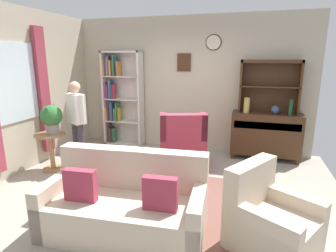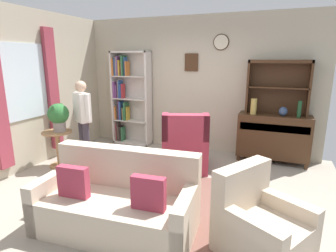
# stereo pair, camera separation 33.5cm
# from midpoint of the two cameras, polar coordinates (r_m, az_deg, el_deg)

# --- Properties ---
(ground_plane) EXTENTS (5.40, 4.60, 0.02)m
(ground_plane) POSITION_cam_midpoint_polar(r_m,az_deg,el_deg) (4.36, 0.01, -12.86)
(ground_plane) COLOR #9E9384
(wall_back) EXTENTS (5.00, 0.09, 2.80)m
(wall_back) POSITION_cam_midpoint_polar(r_m,az_deg,el_deg) (5.95, 7.66, 8.50)
(wall_back) COLOR #BCB299
(wall_back) RESTS_ON ground_plane
(wall_left) EXTENTS (0.16, 4.20, 2.80)m
(wall_left) POSITION_cam_midpoint_polar(r_m,az_deg,el_deg) (5.38, -25.98, 6.61)
(wall_left) COLOR #BCB299
(wall_left) RESTS_ON ground_plane
(area_rug) EXTENTS (2.85, 1.92, 0.01)m
(area_rug) POSITION_cam_midpoint_polar(r_m,az_deg,el_deg) (4.04, 1.13, -14.93)
(area_rug) COLOR brown
(area_rug) RESTS_ON ground_plane
(bookshelf) EXTENTS (0.90, 0.30, 2.10)m
(bookshelf) POSITION_cam_midpoint_polar(r_m,az_deg,el_deg) (6.38, -6.74, 5.89)
(bookshelf) COLOR silver
(bookshelf) RESTS_ON ground_plane
(sideboard) EXTENTS (1.30, 0.45, 0.92)m
(sideboard) POSITION_cam_midpoint_polar(r_m,az_deg,el_deg) (5.67, 22.49, -1.94)
(sideboard) COLOR #422816
(sideboard) RESTS_ON ground_plane
(sideboard_hutch) EXTENTS (1.10, 0.26, 1.00)m
(sideboard_hutch) POSITION_cam_midpoint_polar(r_m,az_deg,el_deg) (5.60, 23.47, 8.75)
(sideboard_hutch) COLOR #422816
(sideboard_hutch) RESTS_ON sideboard
(vase_tall) EXTENTS (0.11, 0.11, 0.30)m
(vase_tall) POSITION_cam_midpoint_polar(r_m,az_deg,el_deg) (5.48, 18.95, 3.84)
(vase_tall) COLOR tan
(vase_tall) RESTS_ON sideboard
(vase_round) EXTENTS (0.15, 0.15, 0.17)m
(vase_round) POSITION_cam_midpoint_polar(r_m,az_deg,el_deg) (5.50, 24.31, 2.74)
(vase_round) COLOR #33476B
(vase_round) RESTS_ON sideboard
(bottle_wine) EXTENTS (0.07, 0.07, 0.30)m
(bottle_wine) POSITION_cam_midpoint_polar(r_m,az_deg,el_deg) (5.49, 27.09, 3.10)
(bottle_wine) COLOR #194223
(bottle_wine) RESTS_ON sideboard
(couch_floral) EXTENTS (1.86, 0.98, 0.90)m
(couch_floral) POSITION_cam_midpoint_polar(r_m,az_deg,el_deg) (3.33, -7.37, -15.63)
(couch_floral) COLOR beige
(couch_floral) RESTS_ON ground_plane
(armchair_floral) EXTENTS (1.05, 1.04, 0.88)m
(armchair_floral) POSITION_cam_midpoint_polar(r_m,az_deg,el_deg) (3.16, 21.58, -18.86)
(armchair_floral) COLOR beige
(armchair_floral) RESTS_ON ground_plane
(wingback_chair) EXTENTS (1.00, 1.01, 1.05)m
(wingback_chair) POSITION_cam_midpoint_polar(r_m,az_deg,el_deg) (4.91, 5.49, -4.79)
(wingback_chair) COLOR #A33347
(wingback_chair) RESTS_ON ground_plane
(plant_stand) EXTENTS (0.52, 0.52, 0.67)m
(plant_stand) POSITION_cam_midpoint_polar(r_m,az_deg,el_deg) (5.36, -20.09, -3.70)
(plant_stand) COLOR #997047
(plant_stand) RESTS_ON ground_plane
(potted_plant_large) EXTENTS (0.37, 0.37, 0.51)m
(potted_plant_large) POSITION_cam_midpoint_polar(r_m,az_deg,el_deg) (5.21, -20.00, 2.07)
(potted_plant_large) COLOR gray
(potted_plant_large) RESTS_ON plant_stand
(person_reading) EXTENTS (0.49, 0.34, 1.56)m
(person_reading) POSITION_cam_midpoint_polar(r_m,az_deg,el_deg) (5.21, -15.43, 1.81)
(person_reading) COLOR #38333D
(person_reading) RESTS_ON ground_plane
(coffee_table) EXTENTS (0.80, 0.50, 0.42)m
(coffee_table) POSITION_cam_midpoint_polar(r_m,az_deg,el_deg) (4.04, -1.64, -9.42)
(coffee_table) COLOR #422816
(coffee_table) RESTS_ON ground_plane
(book_stack) EXTENTS (0.17, 0.15, 0.09)m
(book_stack) POSITION_cam_midpoint_polar(r_m,az_deg,el_deg) (3.96, -3.14, -8.28)
(book_stack) COLOR gray
(book_stack) RESTS_ON coffee_table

